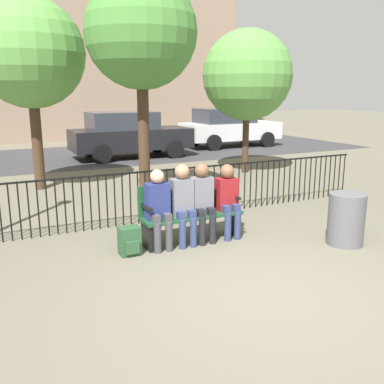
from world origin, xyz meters
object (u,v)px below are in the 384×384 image
object	(u,v)px
seated_person_0	(158,205)
seated_person_2	(202,198)
park_bench	(190,210)
seated_person_3	(228,196)
seated_person_1	(183,200)
tree_0	(30,54)
tree_1	(141,34)
trash_bin	(346,219)
parked_car_0	(129,134)
backpack	(130,241)
tree_2	(247,75)
parked_car_2	(229,127)

from	to	relation	value
seated_person_0	seated_person_2	world-z (taller)	seated_person_2
park_bench	seated_person_2	size ratio (longest dim) A/B	1.30
seated_person_3	seated_person_1	bearing A→B (deg)	179.77
tree_0	tree_1	world-z (taller)	tree_1
seated_person_1	seated_person_2	bearing A→B (deg)	-0.09
trash_bin	parked_car_0	bearing A→B (deg)	91.00
park_bench	backpack	distance (m)	1.11
tree_1	parked_car_0	distance (m)	6.84
tree_0	parked_car_0	xyz separation A→B (m)	(3.54, 3.94, -2.29)
tree_1	parked_car_0	world-z (taller)	tree_1
seated_person_3	seated_person_0	bearing A→B (deg)	179.98
tree_2	seated_person_2	bearing A→B (deg)	-129.41
parked_car_2	trash_bin	size ratio (longest dim) A/B	5.26
seated_person_0	tree_2	size ratio (longest dim) A/B	0.30
seated_person_0	tree_0	world-z (taller)	tree_0
seated_person_0	seated_person_3	distance (m)	1.19
parked_car_0	park_bench	bearing A→B (deg)	-102.09
parked_car_0	parked_car_2	distance (m)	4.96
tree_2	parked_car_0	bearing A→B (deg)	116.52
park_bench	backpack	bearing A→B (deg)	-170.24
park_bench	tree_1	xyz separation A→B (m)	(0.26, 2.74, 2.94)
tree_1	tree_2	world-z (taller)	tree_1
tree_2	seated_person_3	bearing A→B (deg)	-125.95
park_bench	tree_2	size ratio (longest dim) A/B	0.40
seated_person_0	backpack	distance (m)	0.67
tree_1	parked_car_2	world-z (taller)	tree_1
seated_person_1	parked_car_0	world-z (taller)	parked_car_0
seated_person_1	trash_bin	xyz separation A→B (m)	(2.25, -1.10, -0.31)
backpack	parked_car_2	world-z (taller)	parked_car_2
backpack	trash_bin	size ratio (longest dim) A/B	0.52
seated_person_3	parked_car_2	bearing A→B (deg)	58.86
tree_2	trash_bin	xyz separation A→B (m)	(-1.95, -5.81, -2.34)
seated_person_1	backpack	size ratio (longest dim) A/B	3.01
seated_person_2	parked_car_2	size ratio (longest dim) A/B	0.30
seated_person_1	backpack	world-z (taller)	seated_person_1
seated_person_2	tree_0	bearing A→B (deg)	109.64
parked_car_2	seated_person_1	bearing A→B (deg)	-124.29
backpack	parked_car_0	size ratio (longest dim) A/B	0.10
seated_person_2	tree_2	distance (m)	6.43
park_bench	seated_person_2	xyz separation A→B (m)	(0.16, -0.13, 0.21)
tree_0	parked_car_0	distance (m)	5.77
seated_person_2	tree_1	xyz separation A→B (m)	(0.10, 2.87, 2.74)
parked_car_0	tree_2	bearing A→B (deg)	-63.48
seated_person_3	parked_car_2	world-z (taller)	parked_car_2
parked_car_2	trash_bin	world-z (taller)	parked_car_2
trash_bin	seated_person_1	bearing A→B (deg)	153.89
parked_car_0	trash_bin	world-z (taller)	parked_car_0
backpack	tree_2	xyz separation A→B (m)	(5.08, 4.76, 2.54)
tree_0	tree_1	distance (m)	2.90
seated_person_2	backpack	bearing A→B (deg)	-177.36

